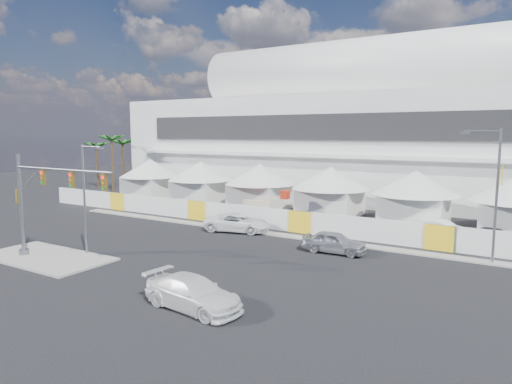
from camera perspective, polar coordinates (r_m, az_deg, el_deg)
The scene contains 16 objects.
ground at distance 34.18m, azimuth -14.81°, elevation -8.28°, with size 160.00×160.00×0.00m, color black.
median_island at distance 36.94m, azimuth -24.74°, elevation -7.43°, with size 10.00×5.00×0.15m, color gray.
far_curb at distance 36.43m, azimuth 24.44°, elevation -7.63°, with size 80.00×1.20×0.12m, color gray.
stadium at distance 65.87m, azimuth 18.28°, elevation 7.35°, with size 80.00×24.80×21.98m.
tent_row at distance 52.50m, azimuth 4.74°, elevation 0.88°, with size 53.40×8.40×5.40m.
hoarding_fence at distance 41.99m, azimuth 5.56°, elevation -3.74°, with size 70.00×0.25×2.00m, color silver.
palm_cluster at distance 77.58m, azimuth -16.34°, elevation 5.48°, with size 10.60×10.60×8.55m.
sedan_silver at distance 35.42m, azimuth 9.74°, elevation -6.20°, with size 4.88×1.96×1.66m, color #B8B8BD.
pickup_curb at distance 42.34m, azimuth -2.33°, elevation -3.85°, with size 6.05×2.79×1.68m, color white.
pickup_near at distance 24.46m, azimuth -7.89°, elevation -12.40°, with size 5.79×2.35×1.68m, color silver.
lot_car_a at distance 43.94m, azimuth 22.27°, elevation -4.17°, with size 4.23×1.48×1.40m, color white.
lot_car_b at distance 42.20m, azimuth 27.76°, elevation -4.90°, with size 4.25×1.71×1.45m, color black.
traffic_mast at distance 35.69m, azimuth -25.58°, elevation -1.03°, with size 10.24×0.72×7.45m.
streetlight_median at distance 35.76m, azimuth -20.48°, elevation 0.08°, with size 2.26×0.23×8.15m.
streetlight_curb at distance 35.33m, azimuth 27.59°, elevation 0.66°, with size 2.79×0.63×9.42m.
boom_lift at distance 49.12m, azimuth -0.26°, elevation -2.25°, with size 6.29×1.67×3.17m.
Camera 1 is at (24.00, -22.57, 9.10)m, focal length 32.00 mm.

